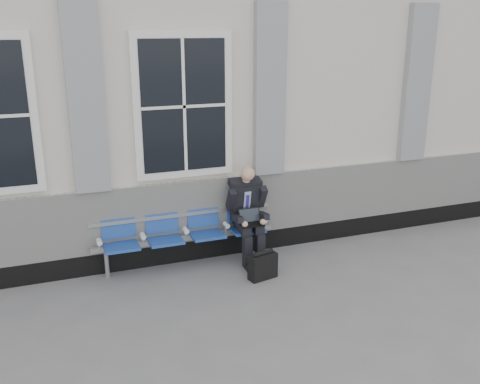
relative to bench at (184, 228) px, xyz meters
name	(u,v)px	position (x,y,z in m)	size (l,w,h in m)	color
ground	(191,312)	(-0.28, -1.32, -0.55)	(70.00, 70.00, 0.00)	slate
station_building	(131,92)	(-0.30, 2.15, 1.67)	(14.40, 4.40, 4.49)	beige
bench	(184,228)	(0.00, 0.00, 0.00)	(2.60, 0.47, 0.91)	#9EA0A3
businessman	(247,210)	(0.90, -0.13, 0.21)	(0.56, 0.75, 1.40)	black
briefcase	(263,266)	(0.87, -0.79, -0.37)	(0.42, 0.25, 0.40)	black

